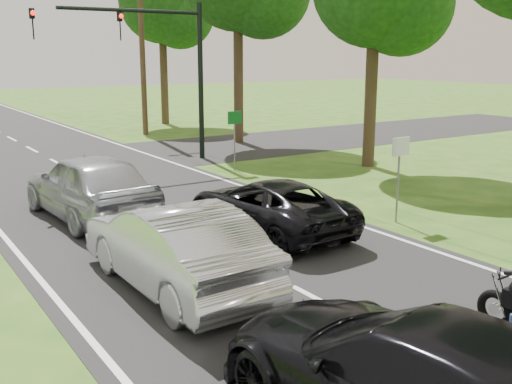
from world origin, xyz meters
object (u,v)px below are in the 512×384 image
sign_white (400,159)px  sign_green (235,126)px  dark_suv (269,206)px  traffic_signal (156,52)px  utility_pole_far (142,34)px  silver_sedan (174,246)px  silver_suv (90,185)px

sign_white → sign_green: same height
dark_suv → sign_white: size_ratio=2.14×
traffic_signal → sign_white: bearing=-83.0°
dark_suv → utility_pole_far: 19.12m
silver_sedan → traffic_signal: 13.38m
silver_suv → sign_white: (6.20, -4.52, 0.73)m
silver_suv → traffic_signal: bearing=-130.3°
silver_sedan → sign_green: sign_green is taller
silver_sedan → utility_pole_far: size_ratio=0.47×
sign_green → sign_white: bearing=-91.4°
sign_white → traffic_signal: bearing=97.0°
traffic_signal → dark_suv: bearing=-100.2°
traffic_signal → sign_green: 4.24m
dark_suv → sign_green: bearing=-118.3°
dark_suv → sign_green: 7.80m
dark_suv → sign_green: sign_green is taller
silver_sedan → utility_pole_far: utility_pole_far is taller
silver_suv → utility_pole_far: 16.95m
silver_sedan → utility_pole_far: bearing=-112.8°
dark_suv → silver_sedan: (-3.33, -1.90, 0.14)m
silver_sedan → utility_pole_far: (7.98, 19.90, 4.30)m
silver_suv → sign_green: sign_green is taller
utility_pole_far → sign_green: size_ratio=4.71×
sign_white → sign_green: 8.00m
silver_sedan → dark_suv: bearing=-151.1°
dark_suv → sign_white: 3.45m
utility_pole_far → sign_green: utility_pole_far is taller
dark_suv → silver_suv: silver_suv is taller
traffic_signal → utility_pole_far: size_ratio=0.64×
sign_white → dark_suv: bearing=162.1°
traffic_signal → sign_white: (1.36, -11.02, -2.54)m
silver_sedan → silver_suv: (0.28, 5.40, 0.08)m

